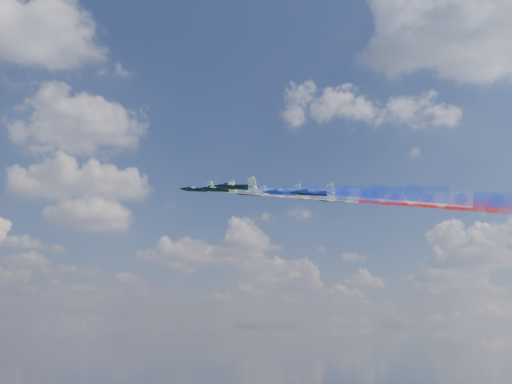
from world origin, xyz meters
name	(u,v)px	position (x,y,z in m)	size (l,w,h in m)	color
jet_lead	(198,189)	(-24.76, 2.25, 139.57)	(9.32, 11.66, 3.11)	black
trail_lead	(282,193)	(-8.47, -17.17, 136.23)	(3.89, 40.84, 3.89)	white
jet_inner_left	(218,189)	(-25.13, -13.78, 136.07)	(9.32, 11.66, 3.11)	black
trail_inner_left	(313,193)	(-8.84, -33.20, 132.73)	(3.89, 40.84, 3.89)	blue
jet_inner_right	(251,193)	(-9.25, -0.15, 139.58)	(9.32, 11.66, 3.11)	black
trail_inner_right	(336,197)	(7.04, -19.57, 136.23)	(3.89, 40.84, 3.89)	red
jet_outer_left	(236,187)	(-27.67, -30.36, 132.79)	(9.32, 11.66, 3.11)	black
trail_outer_left	(346,191)	(-11.38, -49.78, 129.45)	(3.89, 40.84, 3.89)	blue
jet_center_third	(283,193)	(-9.06, -19.16, 135.75)	(9.32, 11.66, 3.11)	black
trail_center_third	(382,196)	(7.24, -38.57, 132.40)	(3.89, 40.84, 3.89)	white
jet_outer_right	(311,197)	(8.32, -4.82, 139.13)	(9.32, 11.66, 3.11)	black
trail_outer_right	(399,201)	(24.61, -24.24, 135.79)	(3.89, 40.84, 3.89)	red
jet_rear_left	(313,193)	(-9.90, -34.98, 132.23)	(9.32, 11.66, 3.11)	black
trail_rear_left	(427,197)	(6.39, -54.40, 128.89)	(3.89, 40.84, 3.89)	blue
jet_rear_right	(334,200)	(6.03, -20.08, 135.23)	(9.32, 11.66, 3.11)	black
trail_rear_right	(433,204)	(22.32, -39.50, 131.88)	(3.89, 40.84, 3.89)	red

